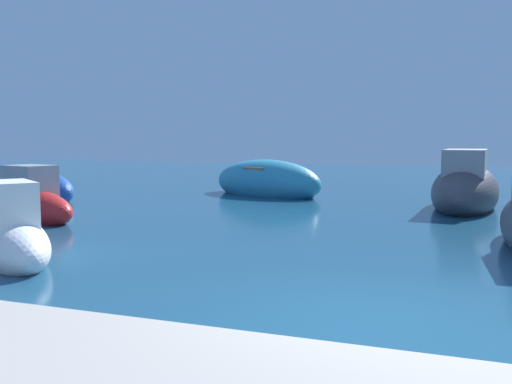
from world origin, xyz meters
TOP-DOWN VIEW (x-y plane):
  - ground at (0.00, 0.00)m, footprint 80.00×80.00m
  - moored_boat_0 at (1.23, 12.29)m, footprint 2.48×5.65m
  - moored_boat_1 at (-10.14, 5.44)m, footprint 4.10×2.28m
  - moored_boat_2 at (-6.05, 14.00)m, footprint 5.48×3.86m
  - moored_boat_3 at (-6.78, 1.34)m, footprint 3.51×3.00m
  - moored_boat_5 at (-13.34, 9.81)m, footprint 4.45×3.26m

SIDE VIEW (x-z plane):
  - ground at x=0.00m, z-range 0.00..0.00m
  - moored_boat_5 at x=-13.34m, z-range -0.30..1.04m
  - moored_boat_3 at x=-6.78m, z-range -0.45..1.26m
  - moored_boat_1 at x=-10.14m, z-range -0.45..1.31m
  - moored_boat_2 at x=-6.05m, z-range -0.40..1.40m
  - moored_boat_0 at x=1.23m, z-range -0.55..1.74m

